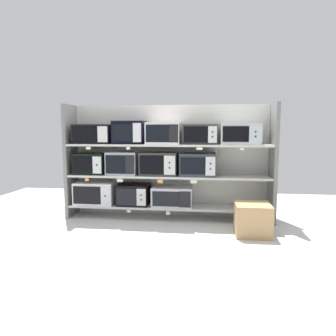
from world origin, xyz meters
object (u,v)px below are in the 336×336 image
(microwave_8, at_px, (129,132))
(microwave_11, at_px, (240,134))
(microwave_3, at_px, (91,164))
(microwave_6, at_px, (198,164))
(shipping_carton, at_px, (253,219))
(microwave_4, at_px, (123,163))
(microwave_9, at_px, (164,133))
(microwave_1, at_px, (134,194))
(microwave_7, at_px, (94,134))
(microwave_2, at_px, (172,196))
(microwave_0, at_px, (96,193))
(microwave_10, at_px, (200,134))
(microwave_5, at_px, (159,164))

(microwave_8, bearing_deg, microwave_11, 0.00)
(microwave_3, distance_m, microwave_6, 1.56)
(microwave_3, relative_size, microwave_11, 0.84)
(microwave_11, bearing_deg, microwave_8, -180.00)
(microwave_6, xyz_separation_m, shipping_carton, (0.68, -0.59, -0.60))
(microwave_4, bearing_deg, microwave_9, -0.00)
(microwave_1, bearing_deg, microwave_4, 179.95)
(microwave_7, bearing_deg, microwave_2, 0.02)
(microwave_0, height_order, microwave_10, microwave_10)
(microwave_2, height_order, microwave_4, microwave_4)
(microwave_3, xyz_separation_m, microwave_11, (2.13, 0.00, 0.43))
(microwave_10, xyz_separation_m, shipping_carton, (0.66, -0.59, -1.02))
(microwave_5, height_order, microwave_9, microwave_9)
(microwave_2, xyz_separation_m, microwave_8, (-0.62, 0.00, 0.91))
(microwave_4, distance_m, microwave_10, 1.18)
(microwave_1, relative_size, microwave_8, 1.02)
(microwave_10, bearing_deg, microwave_6, 179.40)
(microwave_9, bearing_deg, microwave_4, 180.00)
(microwave_0, height_order, microwave_4, microwave_4)
(microwave_10, bearing_deg, microwave_9, 180.00)
(microwave_0, distance_m, microwave_5, 1.04)
(microwave_3, xyz_separation_m, microwave_8, (0.58, 0.00, 0.45))
(microwave_5, relative_size, microwave_6, 1.05)
(microwave_6, bearing_deg, microwave_5, -179.97)
(microwave_8, bearing_deg, microwave_7, -179.96)
(microwave_10, bearing_deg, microwave_7, -180.00)
(microwave_2, relative_size, microwave_6, 1.15)
(microwave_2, bearing_deg, microwave_10, -0.03)
(microwave_0, bearing_deg, microwave_3, -180.00)
(microwave_0, height_order, microwave_9, microwave_9)
(microwave_3, height_order, shipping_carton, microwave_3)
(microwave_9, bearing_deg, microwave_11, 0.01)
(microwave_0, relative_size, microwave_8, 1.32)
(microwave_9, height_order, microwave_10, microwave_9)
(microwave_11, bearing_deg, microwave_10, -179.97)
(microwave_7, bearing_deg, microwave_9, 0.01)
(microwave_4, xyz_separation_m, microwave_6, (1.07, 0.00, -0.01))
(microwave_0, height_order, microwave_7, microwave_7)
(shipping_carton, bearing_deg, microwave_3, 165.22)
(microwave_3, height_order, microwave_8, microwave_8)
(microwave_6, relative_size, shipping_carton, 1.18)
(shipping_carton, bearing_deg, microwave_8, 160.40)
(microwave_5, height_order, microwave_11, microwave_11)
(microwave_6, bearing_deg, microwave_8, 180.00)
(microwave_9, bearing_deg, shipping_carton, -26.84)
(microwave_0, xyz_separation_m, microwave_8, (0.52, 0.00, 0.88))
(microwave_0, bearing_deg, microwave_7, -179.65)
(microwave_7, xyz_separation_m, microwave_9, (1.02, 0.00, 0.01))
(microwave_1, distance_m, microwave_2, 0.57)
(microwave_11, xyz_separation_m, shipping_carton, (0.12, -0.59, -1.02))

